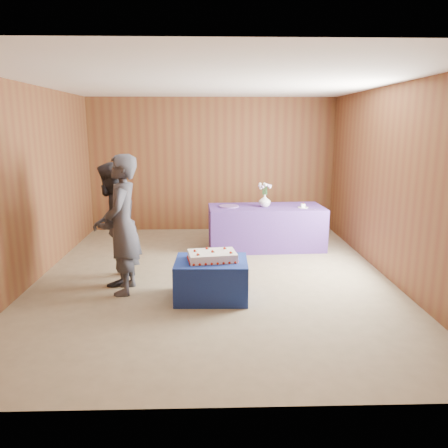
{
  "coord_description": "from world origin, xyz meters",
  "views": [
    {
      "loc": [
        -0.02,
        -5.99,
        2.14
      ],
      "look_at": [
        0.16,
        0.1,
        0.77
      ],
      "focal_mm": 35.0,
      "sensor_mm": 36.0,
      "label": 1
    }
  ],
  "objects_px": {
    "cake_table": "(211,279)",
    "guest_right": "(112,224)",
    "sheet_cake": "(212,256)",
    "vase": "(265,201)",
    "serving_table": "(266,227)",
    "guest_left": "(123,225)"
  },
  "relations": [
    {
      "from": "vase",
      "to": "serving_table",
      "type": "bearing_deg",
      "value": 18.78
    },
    {
      "from": "vase",
      "to": "guest_left",
      "type": "height_order",
      "value": "guest_left"
    },
    {
      "from": "vase",
      "to": "guest_left",
      "type": "distance_m",
      "value": 2.91
    },
    {
      "from": "serving_table",
      "to": "guest_left",
      "type": "height_order",
      "value": "guest_left"
    },
    {
      "from": "serving_table",
      "to": "cake_table",
      "type": "bearing_deg",
      "value": -115.53
    },
    {
      "from": "serving_table",
      "to": "vase",
      "type": "xyz_separation_m",
      "value": [
        -0.03,
        -0.01,
        0.48
      ]
    },
    {
      "from": "vase",
      "to": "guest_right",
      "type": "distance_m",
      "value": 2.84
    },
    {
      "from": "cake_table",
      "to": "sheet_cake",
      "type": "bearing_deg",
      "value": 18.87
    },
    {
      "from": "cake_table",
      "to": "vase",
      "type": "xyz_separation_m",
      "value": [
        0.94,
        2.3,
        0.61
      ]
    },
    {
      "from": "serving_table",
      "to": "sheet_cake",
      "type": "relative_size",
      "value": 3.01
    },
    {
      "from": "serving_table",
      "to": "guest_left",
      "type": "bearing_deg",
      "value": -138.32
    },
    {
      "from": "cake_table",
      "to": "guest_right",
      "type": "xyz_separation_m",
      "value": [
        -1.34,
        0.61,
        0.59
      ]
    },
    {
      "from": "sheet_cake",
      "to": "guest_left",
      "type": "xyz_separation_m",
      "value": [
        -1.14,
        0.25,
        0.35
      ]
    },
    {
      "from": "sheet_cake",
      "to": "guest_right",
      "type": "bearing_deg",
      "value": 147.38
    },
    {
      "from": "sheet_cake",
      "to": "guest_right",
      "type": "relative_size",
      "value": 0.4
    },
    {
      "from": "cake_table",
      "to": "guest_left",
      "type": "height_order",
      "value": "guest_left"
    },
    {
      "from": "serving_table",
      "to": "sheet_cake",
      "type": "xyz_separation_m",
      "value": [
        -0.96,
        -2.3,
        0.18
      ]
    },
    {
      "from": "sheet_cake",
      "to": "vase",
      "type": "height_order",
      "value": "vase"
    },
    {
      "from": "cake_table",
      "to": "guest_left",
      "type": "bearing_deg",
      "value": 169.01
    },
    {
      "from": "cake_table",
      "to": "sheet_cake",
      "type": "height_order",
      "value": "sheet_cake"
    },
    {
      "from": "serving_table",
      "to": "vase",
      "type": "bearing_deg",
      "value": -163.9
    },
    {
      "from": "guest_left",
      "to": "sheet_cake",
      "type": "bearing_deg",
      "value": 77.69
    }
  ]
}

